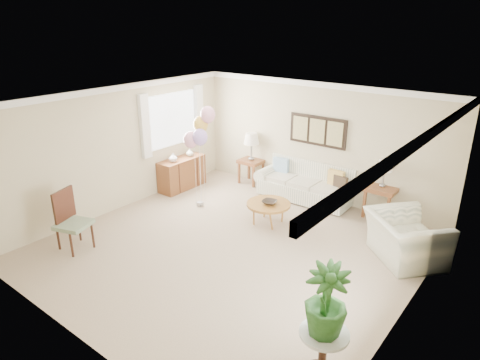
{
  "coord_description": "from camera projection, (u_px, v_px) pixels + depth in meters",
  "views": [
    {
      "loc": [
        4.24,
        -5.2,
        3.86
      ],
      "look_at": [
        -0.29,
        0.6,
        1.05
      ],
      "focal_mm": 32.0,
      "sensor_mm": 36.0,
      "label": 1
    }
  ],
  "objects": [
    {
      "name": "sofa",
      "position": [
        307.0,
        185.0,
        9.6
      ],
      "size": [
        2.31,
        0.89,
        0.85
      ],
      "color": "#F4EECD",
      "rests_on": "ground"
    },
    {
      "name": "coffee_table",
      "position": [
        268.0,
        205.0,
        8.41
      ],
      "size": [
        0.87,
        0.87,
        0.44
      ],
      "color": "#A77128",
      "rests_on": "ground"
    },
    {
      "name": "side_table",
      "position": [
        323.0,
        343.0,
        4.76
      ],
      "size": [
        0.56,
        0.56,
        0.61
      ],
      "color": "silver",
      "rests_on": "ground"
    },
    {
      "name": "vase_sage",
      "position": [
        190.0,
        152.0,
        10.23
      ],
      "size": [
        0.21,
        0.21,
        0.18
      ],
      "primitive_type": "imported",
      "rotation": [
        0.0,
        0.0,
        -0.22
      ],
      "color": "beige",
      "rests_on": "credenza"
    },
    {
      "name": "lamp_left",
      "position": [
        251.0,
        139.0,
        10.25
      ],
      "size": [
        0.38,
        0.38,
        0.67
      ],
      "color": "gray",
      "rests_on": "end_table_left"
    },
    {
      "name": "credenza",
      "position": [
        182.0,
        173.0,
        10.2
      ],
      "size": [
        0.46,
        1.2,
        0.74
      ],
      "color": "brown",
      "rests_on": "ground"
    },
    {
      "name": "room_shell",
      "position": [
        230.0,
        159.0,
        7.19
      ],
      "size": [
        6.04,
        6.04,
        2.6
      ],
      "color": "#C4B991",
      "rests_on": "ground"
    },
    {
      "name": "vase_white",
      "position": [
        173.0,
        158.0,
        9.82
      ],
      "size": [
        0.2,
        0.2,
        0.2
      ],
      "primitive_type": "imported",
      "rotation": [
        0.0,
        0.0,
        -0.07
      ],
      "color": "silver",
      "rests_on": "credenza"
    },
    {
      "name": "decor_bowl",
      "position": [
        270.0,
        202.0,
        8.35
      ],
      "size": [
        0.34,
        0.34,
        0.07
      ],
      "primitive_type": "imported",
      "rotation": [
        0.0,
        0.0,
        0.2
      ],
      "color": "#2F261F",
      "rests_on": "coffee_table"
    },
    {
      "name": "armchair",
      "position": [
        405.0,
        238.0,
        7.15
      ],
      "size": [
        1.6,
        1.59,
        0.78
      ],
      "primitive_type": "imported",
      "rotation": [
        0.0,
        0.0,
        2.41
      ],
      "color": "#F4EECD",
      "rests_on": "ground"
    },
    {
      "name": "balloon_cluster",
      "position": [
        200.0,
        130.0,
        8.75
      ],
      "size": [
        0.6,
        0.53,
        2.19
      ],
      "color": "gray",
      "rests_on": "ground"
    },
    {
      "name": "potted_plant",
      "position": [
        326.0,
        301.0,
        4.55
      ],
      "size": [
        0.6,
        0.6,
        0.85
      ],
      "primitive_type": "imported",
      "rotation": [
        0.0,
        0.0,
        0.31
      ],
      "color": "#1B4515",
      "rests_on": "side_table"
    },
    {
      "name": "end_table_left",
      "position": [
        251.0,
        163.0,
        10.47
      ],
      "size": [
        0.55,
        0.5,
        0.6
      ],
      "color": "brown",
      "rests_on": "ground"
    },
    {
      "name": "lamp_right",
      "position": [
        385.0,
        166.0,
        8.45
      ],
      "size": [
        0.32,
        0.32,
        0.57
      ],
      "color": "gray",
      "rests_on": "end_table_right"
    },
    {
      "name": "end_table_right",
      "position": [
        382.0,
        191.0,
        8.65
      ],
      "size": [
        0.61,
        0.56,
        0.67
      ],
      "color": "brown",
      "rests_on": "ground"
    },
    {
      "name": "wall_art_triptych",
      "position": [
        318.0,
        131.0,
        9.27
      ],
      "size": [
        1.35,
        0.06,
        0.65
      ],
      "color": "black",
      "rests_on": "ground"
    },
    {
      "name": "accent_chair",
      "position": [
        70.0,
        219.0,
        7.48
      ],
      "size": [
        0.66,
        0.66,
        1.07
      ],
      "color": "gray",
      "rests_on": "ground"
    },
    {
      "name": "ground_plane",
      "position": [
        232.0,
        248.0,
        7.64
      ],
      "size": [
        6.0,
        6.0,
        0.0
      ],
      "primitive_type": "plane",
      "color": "tan"
    }
  ]
}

